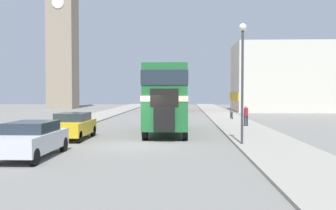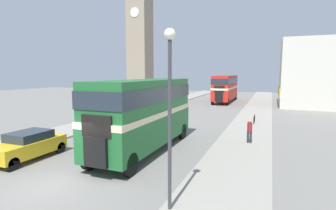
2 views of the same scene
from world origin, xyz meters
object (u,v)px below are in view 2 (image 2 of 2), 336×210
Objects in this scene: car_parked_mid at (28,145)px; street_lamp at (170,94)px; pedestrian_walking at (250,130)px; bus_distant at (225,86)px; double_decker_bus at (145,109)px; bicycle_on_pavement at (254,119)px; church_tower at (140,19)px.

street_lamp is (9.10, -2.32, 3.19)m from car_parked_mid.
car_parked_mid is at bearing 165.73° from street_lamp.
bus_distant is at bearing 102.72° from pedestrian_walking.
double_decker_bus reaches higher than car_parked_mid.
double_decker_bus is 6.96m from pedestrian_walking.
car_parked_mid is 13.16m from pedestrian_walking.
double_decker_bus is at bearing 123.09° from street_lamp.
car_parked_mid is at bearing -98.97° from bus_distant.
bus_distant is 6.22× the size of bicycle_on_pavement.
bus_distant is at bearing 90.10° from double_decker_bus.
bicycle_on_pavement is at bearing 91.04° from pedestrian_walking.
church_tower is (-18.08, 5.22, 12.93)m from bus_distant.
bus_distant reaches higher than double_decker_bus.
church_tower reaches higher than bicycle_on_pavement.
church_tower is (-22.02, 40.27, 11.52)m from street_lamp.
bus_distant reaches higher than car_parked_mid.
bicycle_on_pavement is at bearing -72.71° from bus_distant.
car_parked_mid is 18.27m from bicycle_on_pavement.
church_tower reaches higher than bus_distant.
pedestrian_walking is (5.67, 3.74, -1.53)m from double_decker_bus.
bicycle_on_pavement is 0.06× the size of church_tower.
double_decker_bus is 6.60m from car_parked_mid.
church_tower is at bearing 108.79° from car_parked_mid.
bicycle_on_pavement is (10.76, 14.77, -0.28)m from car_parked_mid.
car_parked_mid reaches higher than bicycle_on_pavement.
pedestrian_walking is at bearing 33.38° from double_decker_bus.
bus_distant is 2.80× the size of car_parked_mid.
church_tower is at bearing 135.60° from bicycle_on_pavement.
double_decker_bus is at bearing -89.90° from bus_distant.
church_tower is (-18.14, 34.31, 12.96)m from double_decker_bus.
street_lamp reaches higher than double_decker_bus.
double_decker_bus is 40.91m from church_tower.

